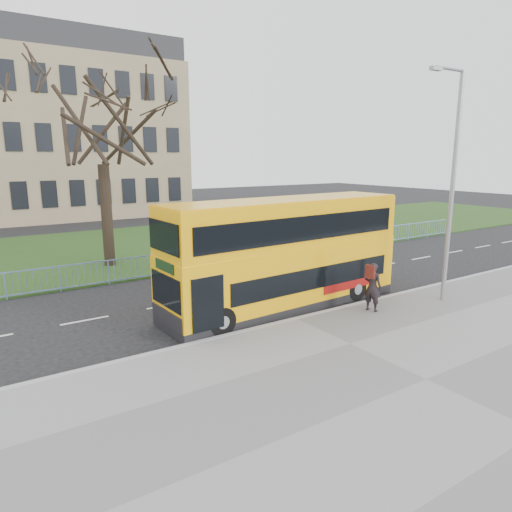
{
  "coord_description": "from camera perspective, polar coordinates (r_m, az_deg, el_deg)",
  "views": [
    {
      "loc": [
        -9.2,
        -13.1,
        5.5
      ],
      "look_at": [
        0.04,
        1.0,
        1.82
      ],
      "focal_mm": 32.0,
      "sensor_mm": 36.0,
      "label": 1
    }
  ],
  "objects": [
    {
      "name": "bare_tree",
      "position": [
        23.92,
        -18.73,
        13.13
      ],
      "size": [
        8.43,
        8.43,
        12.05
      ],
      "primitive_type": null,
      "color": "black",
      "rests_on": "grass_verge"
    },
    {
      "name": "civic_building",
      "position": [
        48.3,
        -29.01,
        12.6
      ],
      "size": [
        30.0,
        15.0,
        14.0
      ],
      "primitive_type": "cube",
      "color": "#897656",
      "rests_on": "ground"
    },
    {
      "name": "kerb",
      "position": [
        15.73,
        5.01,
        -7.93
      ],
      "size": [
        80.0,
        0.2,
        0.14
      ],
      "primitive_type": "cube",
      "color": "#99999C",
      "rests_on": "ground"
    },
    {
      "name": "yellow_bus",
      "position": [
        16.64,
        3.7,
        0.61
      ],
      "size": [
        9.59,
        2.72,
        3.98
      ],
      "rotation": [
        0.0,
        0.0,
        0.05
      ],
      "color": "#FFAF0A",
      "rests_on": "ground"
    },
    {
      "name": "pavement",
      "position": [
        12.43,
        20.49,
        -14.47
      ],
      "size": [
        80.0,
        10.5,
        0.12
      ],
      "primitive_type": "cube",
      "color": "slate",
      "rests_on": "ground"
    },
    {
      "name": "pedestrian",
      "position": [
        16.65,
        14.37,
        -3.78
      ],
      "size": [
        0.6,
        0.74,
        1.75
      ],
      "primitive_type": "imported",
      "rotation": [
        0.0,
        0.0,
        1.89
      ],
      "color": "black",
      "rests_on": "pavement"
    },
    {
      "name": "guard_railing",
      "position": [
        22.3,
        -8.01,
        -0.63
      ],
      "size": [
        40.0,
        0.12,
        1.1
      ],
      "primitive_type": null,
      "color": "#7698D2",
      "rests_on": "ground"
    },
    {
      "name": "grass_verge",
      "position": [
        29.41,
        -14.43,
        1.23
      ],
      "size": [
        80.0,
        15.4,
        0.08
      ],
      "primitive_type": "cube",
      "color": "#1E3C15",
      "rests_on": "ground"
    },
    {
      "name": "street_lamp",
      "position": [
        18.18,
        23.22,
        8.77
      ],
      "size": [
        1.77,
        0.21,
        8.33
      ],
      "rotation": [
        0.0,
        0.0,
        -0.02
      ],
      "color": "gray",
      "rests_on": "pavement"
    },
    {
      "name": "ground",
      "position": [
        16.93,
        1.75,
        -6.65
      ],
      "size": [
        120.0,
        120.0,
        0.0
      ],
      "primitive_type": "plane",
      "color": "black",
      "rests_on": "ground"
    }
  ]
}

